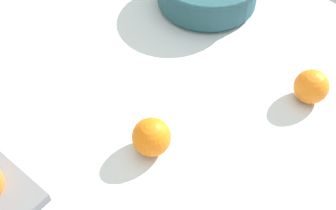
{
  "coord_description": "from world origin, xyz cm",
  "views": [
    {
      "loc": [
        39.6,
        -39.62,
        68.42
      ],
      "look_at": [
        3.36,
        -3.18,
        6.83
      ],
      "focal_mm": 47.09,
      "sensor_mm": 36.0,
      "label": 1
    }
  ],
  "objects": [
    {
      "name": "loose_orange_1",
      "position": [
        4.65,
        -8.72,
        3.61
      ],
      "size": [
        7.22,
        7.22,
        7.22
      ],
      "primitive_type": "sphere",
      "color": "orange",
      "rests_on": "ground_plane"
    },
    {
      "name": "ground_plane",
      "position": [
        0.0,
        0.0,
        -1.5
      ],
      "size": [
        115.04,
        107.85,
        3.0
      ],
      "primitive_type": "cube",
      "color": "silver"
    },
    {
      "name": "loose_orange_0",
      "position": [
        18.27,
        22.36,
        3.49
      ],
      "size": [
        6.98,
        6.98,
        6.98
      ],
      "primitive_type": "sphere",
      "color": "orange",
      "rests_on": "ground_plane"
    }
  ]
}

